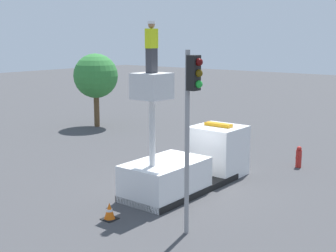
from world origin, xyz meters
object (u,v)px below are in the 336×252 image
(traffic_cone_rear, at_px, (109,212))
(traffic_light_pole, at_px, (191,107))
(worker, at_px, (152,47))
(tree_left_bg, at_px, (96,76))
(fire_hydrant, at_px, (299,157))
(bucket_truck, at_px, (190,163))

(traffic_cone_rear, bearing_deg, traffic_light_pole, -75.82)
(traffic_cone_rear, bearing_deg, worker, -1.11)
(worker, height_order, tree_left_bg, worker)
(traffic_light_pole, distance_m, traffic_cone_rear, 4.61)
(fire_hydrant, bearing_deg, traffic_light_pole, -177.26)
(bucket_truck, xyz_separation_m, worker, (-2.30, 0.00, 4.57))
(worker, bearing_deg, traffic_light_pole, -117.95)
(traffic_light_pole, bearing_deg, traffic_cone_rear, 104.18)
(traffic_light_pole, xyz_separation_m, tree_left_bg, (10.29, 15.07, -0.55))
(traffic_cone_rear, relative_size, tree_left_bg, 0.12)
(bucket_truck, xyz_separation_m, traffic_light_pole, (-3.74, -2.71, 2.94))
(bucket_truck, xyz_separation_m, tree_left_bg, (6.55, 12.36, 2.38))
(traffic_light_pole, relative_size, fire_hydrant, 5.61)
(fire_hydrant, height_order, tree_left_bg, tree_left_bg)
(bucket_truck, xyz_separation_m, traffic_cone_rear, (-4.43, 0.04, -0.70))
(worker, distance_m, fire_hydrant, 9.48)
(worker, distance_m, traffic_cone_rear, 5.69)
(traffic_light_pole, bearing_deg, fire_hydrant, 2.74)
(bucket_truck, distance_m, tree_left_bg, 14.19)
(worker, height_order, traffic_cone_rear, worker)
(bucket_truck, height_order, tree_left_bg, tree_left_bg)
(worker, relative_size, tree_left_bg, 0.36)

